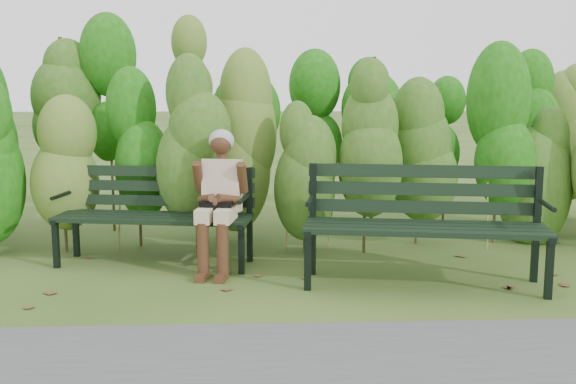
{
  "coord_description": "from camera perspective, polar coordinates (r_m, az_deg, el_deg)",
  "views": [
    {
      "loc": [
        -0.25,
        -5.49,
        1.67
      ],
      "look_at": [
        0.0,
        0.35,
        0.75
      ],
      "focal_mm": 42.0,
      "sensor_mm": 36.0,
      "label": 1
    }
  ],
  "objects": [
    {
      "name": "ground",
      "position": [
        5.74,
        0.15,
        -7.96
      ],
      "size": [
        80.0,
        80.0,
        0.0
      ],
      "primitive_type": "plane",
      "color": "#304A17"
    },
    {
      "name": "leaf_litter",
      "position": [
        5.74,
        1.31,
        -7.95
      ],
      "size": [
        5.06,
        2.09,
        0.01
      ],
      "color": "brown",
      "rests_on": "ground"
    },
    {
      "name": "bench_left",
      "position": [
        6.5,
        -11.05,
        -1.25
      ],
      "size": [
        1.89,
        0.88,
        0.91
      ],
      "color": "black",
      "rests_on": "ground"
    },
    {
      "name": "seated_woman",
      "position": [
        6.13,
        -5.84,
        0.07
      ],
      "size": [
        0.52,
        0.76,
        1.28
      ],
      "color": "beige",
      "rests_on": "ground"
    },
    {
      "name": "bench_right",
      "position": [
        5.83,
        11.44,
        -1.91
      ],
      "size": [
        2.08,
        0.97,
        1.0
      ],
      "color": "black",
      "rests_on": "ground"
    },
    {
      "name": "hedge_band",
      "position": [
        7.36,
        -0.51,
        5.74
      ],
      "size": [
        11.04,
        1.67,
        2.42
      ],
      "color": "#47381E",
      "rests_on": "ground"
    }
  ]
}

